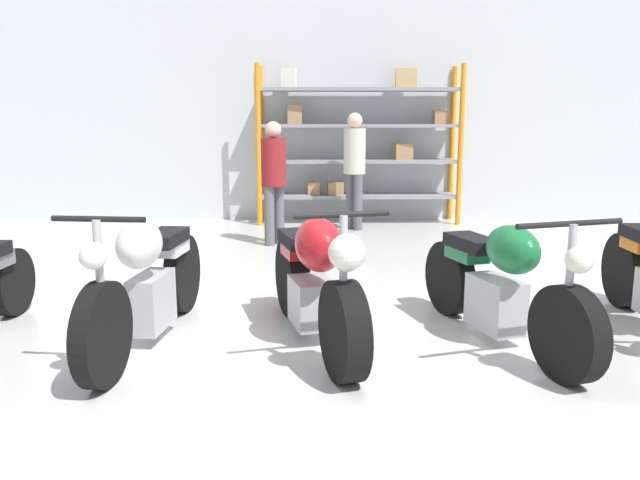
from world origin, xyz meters
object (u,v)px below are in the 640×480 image
Objects in this scene: motorcycle_red at (315,280)px; person_near_rack at (354,161)px; motorcycle_green at (501,284)px; motorcycle_white at (148,281)px; person_browsing at (274,173)px; shelving_rack at (358,138)px.

motorcycle_red is 1.18× the size of person_near_rack.
person_near_rack reaches higher than motorcycle_green.
motorcycle_white reaches higher than motorcycle_green.
person_near_rack is (1.84, 4.79, 0.54)m from motorcycle_white.
person_browsing reaches higher than motorcycle_white.
motorcycle_green is at bearing 159.06° from person_browsing.
motorcycle_white is at bearing 121.72° from person_browsing.
shelving_rack is 1.99× the size of person_browsing.
motorcycle_white is at bearing 33.34° from person_near_rack.
person_near_rack is at bearing 171.90° from motorcycle_green.
shelving_rack reaches higher than motorcycle_red.
shelving_rack is at bearing -134.76° from person_near_rack.
motorcycle_green is 1.28× the size of person_browsing.
motorcycle_red is at bearing 140.33° from person_browsing.
motorcycle_white is at bearing -106.51° from motorcycle_red.
motorcycle_white is at bearing -107.53° from motorcycle_green.
shelving_rack is 0.75m from person_near_rack.
motorcycle_white is 1.20m from motorcycle_red.
person_browsing is at bearing 175.74° from motorcycle_white.
shelving_rack reaches higher than person_near_rack.
motorcycle_green is at bearing -83.85° from shelving_rack.
motorcycle_white is 1.08× the size of motorcycle_red.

